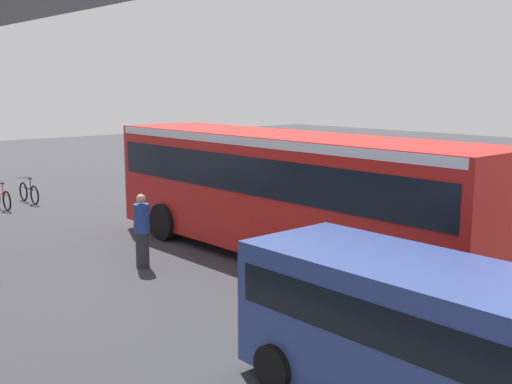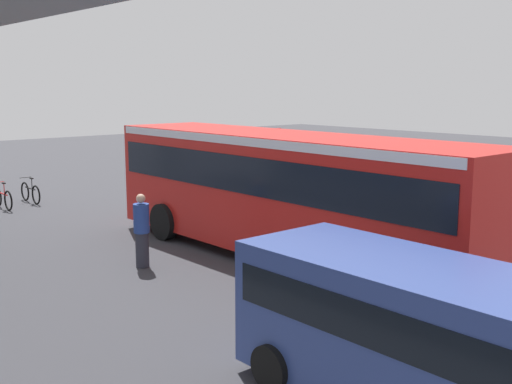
{
  "view_description": "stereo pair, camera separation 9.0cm",
  "coord_description": "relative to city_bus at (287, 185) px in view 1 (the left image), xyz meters",
  "views": [
    {
      "loc": [
        -11.01,
        11.64,
        4.32
      ],
      "look_at": [
        0.99,
        1.02,
        1.6
      ],
      "focal_mm": 43.94,
      "sensor_mm": 36.0,
      "label": 1
    },
    {
      "loc": [
        -11.07,
        11.57,
        4.32
      ],
      "look_at": [
        0.99,
        1.02,
        1.6
      ],
      "focal_mm": 43.94,
      "sensor_mm": 36.0,
      "label": 2
    }
  ],
  "objects": [
    {
      "name": "lane_dash_centre",
      "position": [
        -0.03,
        -4.1,
        -1.88
      ],
      "size": [
        2.0,
        0.2,
        0.01
      ],
      "primitive_type": "cube",
      "color": "silver",
      "rests_on": "ground"
    },
    {
      "name": "lane_dash_rightmost",
      "position": [
        7.97,
        -4.1,
        -1.88
      ],
      "size": [
        2.0,
        0.2,
        0.01
      ],
      "primitive_type": "cube",
      "color": "silver",
      "rests_on": "ground"
    },
    {
      "name": "bicycle_red",
      "position": [
        11.33,
        3.09,
        -1.51
      ],
      "size": [
        1.77,
        0.44,
        0.96
      ],
      "color": "black",
      "rests_on": "ground"
    },
    {
      "name": "traffic_sign",
      "position": [
        5.62,
        -4.8,
        0.01
      ],
      "size": [
        0.08,
        0.6,
        2.8
      ],
      "color": "slate",
      "rests_on": "ground"
    },
    {
      "name": "ground",
      "position": [
        -0.03,
        -0.84,
        -1.88
      ],
      "size": [
        80.0,
        80.0,
        0.0
      ],
      "primitive_type": "plane",
      "color": "#38383D"
    },
    {
      "name": "bicycle_black",
      "position": [
        11.84,
        1.89,
        -1.51
      ],
      "size": [
        1.77,
        0.44,
        0.96
      ],
      "color": "black",
      "rests_on": "ground"
    },
    {
      "name": "city_bus",
      "position": [
        0.0,
        0.0,
        0.0
      ],
      "size": [
        11.54,
        2.85,
        3.15
      ],
      "color": "red",
      "rests_on": "ground"
    },
    {
      "name": "pedestrian",
      "position": [
        1.71,
        3.17,
        -1.0
      ],
      "size": [
        0.38,
        0.38,
        1.79
      ],
      "color": "#2D2D38",
      "rests_on": "ground"
    },
    {
      "name": "lane_dash_right",
      "position": [
        3.97,
        -4.1,
        -1.88
      ],
      "size": [
        2.0,
        0.2,
        0.01
      ],
      "primitive_type": "cube",
      "color": "silver",
      "rests_on": "ground"
    },
    {
      "name": "parked_van",
      "position": [
        -6.5,
        4.05,
        -0.7
      ],
      "size": [
        4.8,
        2.17,
        2.05
      ],
      "color": "#33478C",
      "rests_on": "ground"
    }
  ]
}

